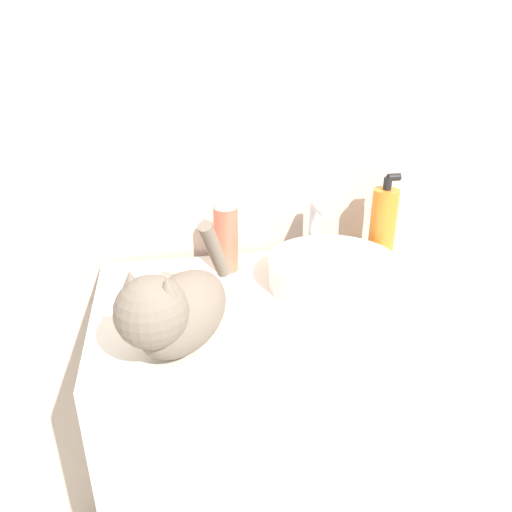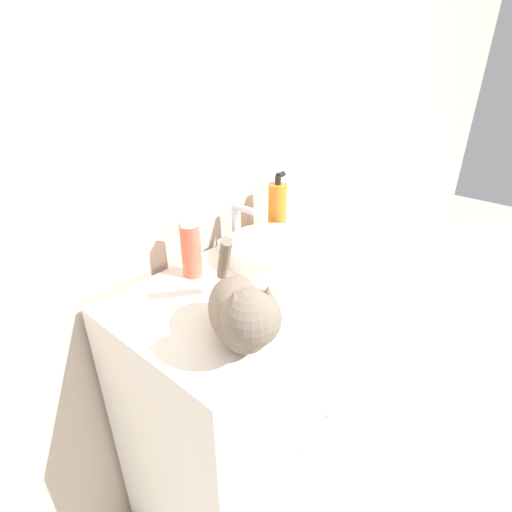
# 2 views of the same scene
# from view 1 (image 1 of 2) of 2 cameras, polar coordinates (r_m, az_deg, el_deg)

# --- Properties ---
(wall_back) EXTENTS (6.00, 0.05, 2.50)m
(wall_back) POSITION_cam_1_polar(r_m,az_deg,el_deg) (1.23, -0.60, 15.75)
(wall_back) COLOR #C6B29E
(wall_back) RESTS_ON ground_plane
(vanity_cabinet) EXTENTS (0.76, 0.49, 0.91)m
(vanity_cabinet) POSITION_cam_1_polar(r_m,az_deg,el_deg) (1.36, 1.80, -21.74)
(vanity_cabinet) COLOR silver
(vanity_cabinet) RESTS_ON ground_plane
(sink_basin) EXTENTS (0.29, 0.29, 0.06)m
(sink_basin) POSITION_cam_1_polar(r_m,az_deg,el_deg) (1.13, 8.84, -1.80)
(sink_basin) COLOR white
(sink_basin) RESTS_ON vanity_cabinet
(faucet) EXTENTS (0.16, 0.11, 0.15)m
(faucet) POSITION_cam_1_polar(r_m,az_deg,el_deg) (1.25, 6.73, 2.69)
(faucet) COLOR silver
(faucet) RESTS_ON vanity_cabinet
(cat) EXTENTS (0.25, 0.33, 0.20)m
(cat) POSITION_cam_1_polar(r_m,az_deg,el_deg) (0.87, -9.21, -6.17)
(cat) COLOR #7A6B5B
(cat) RESTS_ON vanity_cabinet
(soap_bottle) EXTENTS (0.06, 0.06, 0.21)m
(soap_bottle) POSITION_cam_1_polar(r_m,az_deg,el_deg) (1.26, 14.33, 3.70)
(soap_bottle) COLOR orange
(soap_bottle) RESTS_ON vanity_cabinet
(spray_bottle) EXTENTS (0.06, 0.06, 0.19)m
(spray_bottle) POSITION_cam_1_polar(r_m,az_deg,el_deg) (1.16, -3.45, 2.62)
(spray_bottle) COLOR #EF6047
(spray_bottle) RESTS_ON vanity_cabinet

